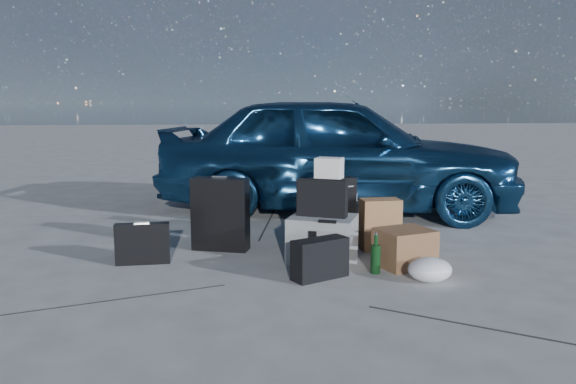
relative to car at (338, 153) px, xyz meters
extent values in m
plane|color=#B8B8B3|center=(-0.63, -2.36, -0.69)|extent=(60.00, 60.00, 0.00)
imported|color=#204F7E|center=(0.00, 0.00, 0.00)|extent=(4.30, 2.48, 1.38)
cube|color=#939698|center=(-0.51, -2.06, -0.50)|extent=(0.62, 0.57, 0.37)
cube|color=black|center=(-0.51, -2.05, -0.17)|extent=(0.40, 0.25, 0.30)
cube|color=black|center=(-1.93, -1.98, -0.53)|extent=(0.42, 0.12, 0.33)
cube|color=black|center=(-1.33, -1.60, -0.38)|extent=(0.51, 0.31, 0.63)
cube|color=black|center=(-0.40, -1.60, -0.38)|extent=(0.54, 0.36, 0.61)
cube|color=white|center=(-0.38, -1.61, 0.01)|extent=(0.28, 0.26, 0.18)
cube|color=black|center=(-0.27, -1.20, -0.53)|extent=(0.69, 0.47, 0.32)
cube|color=white|center=(-0.28, -1.19, -0.33)|extent=(0.53, 0.46, 0.08)
cube|color=black|center=(-0.28, -1.19, -0.26)|extent=(0.32, 0.27, 0.06)
cube|color=#AE7F4C|center=(0.05, -1.73, -0.47)|extent=(0.34, 0.21, 0.44)
cube|color=brown|center=(0.10, -2.26, -0.54)|extent=(0.48, 0.45, 0.29)
ellipsoid|color=white|center=(0.17, -2.65, -0.60)|extent=(0.32, 0.27, 0.17)
cube|color=black|center=(-0.60, -2.49, -0.54)|extent=(0.44, 0.33, 0.29)
cylinder|color=black|center=(-0.17, -2.41, -0.54)|extent=(0.08, 0.08, 0.29)
camera|label=1|loc=(-1.23, -6.38, 0.57)|focal=35.00mm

